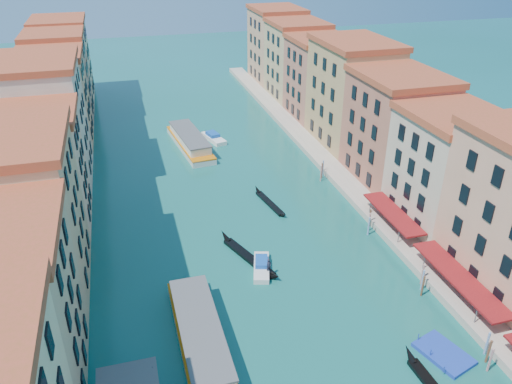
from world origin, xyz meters
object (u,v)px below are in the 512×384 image
at_px(vaporetto_near, 201,336).
at_px(blue_dock, 444,354).
at_px(gondola_fore, 249,256).
at_px(vaporetto_far, 190,141).

relative_size(vaporetto_near, blue_dock, 3.11).
bearing_deg(gondola_fore, blue_dock, -76.58).
height_order(vaporetto_far, gondola_fore, vaporetto_far).
bearing_deg(gondola_fore, vaporetto_far, 70.92).
bearing_deg(blue_dock, vaporetto_near, 144.04).
distance_m(vaporetto_near, blue_dock, 25.33).
bearing_deg(blue_dock, vaporetto_far, 87.59).
height_order(vaporetto_near, vaporetto_far, vaporetto_far).
distance_m(vaporetto_near, vaporetto_far, 54.74).
xyz_separation_m(gondola_fore, blue_dock, (15.10, -21.85, -0.22)).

